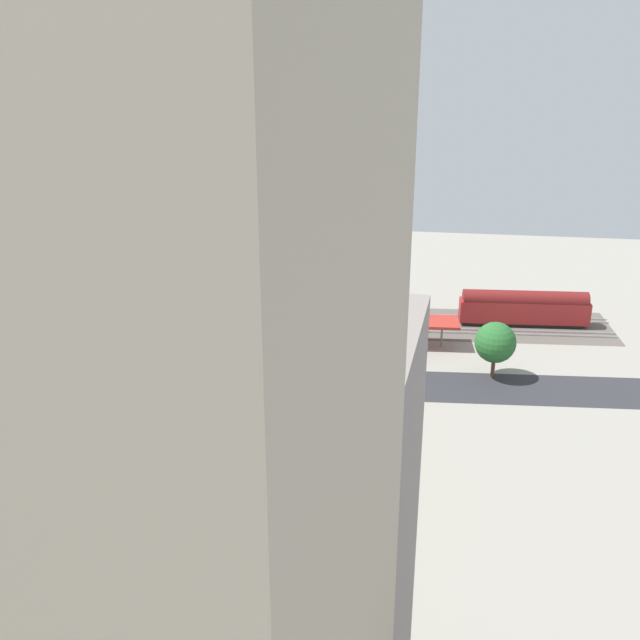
{
  "coord_description": "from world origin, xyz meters",
  "views": [
    {
      "loc": [
        -19.41,
        88.27,
        42.95
      ],
      "look_at": [
        -6.82,
        1.05,
        8.42
      ],
      "focal_mm": 41.2,
      "sensor_mm": 36.0,
      "label": 1
    }
  ],
  "objects_px": {
    "parked_car_0": "(374,397)",
    "box_truck_0": "(256,384)",
    "locomotive": "(376,307)",
    "construction_building": "(61,386)",
    "parked_car_1": "(325,392)",
    "platform_canopy_near": "(297,318)",
    "parked_car_3": "(219,384)",
    "street_tree_0": "(50,317)",
    "street_tree_1": "(370,344)",
    "street_tree_2": "(495,342)",
    "passenger_coach": "(524,307)",
    "traffic_light": "(207,360)",
    "parked_car_2": "(269,386)"
  },
  "relations": [
    {
      "from": "parked_car_0",
      "to": "parked_car_3",
      "type": "bearing_deg",
      "value": -2.16
    },
    {
      "from": "parked_car_2",
      "to": "parked_car_3",
      "type": "relative_size",
      "value": 0.99
    },
    {
      "from": "locomotive",
      "to": "construction_building",
      "type": "bearing_deg",
      "value": 58.27
    },
    {
      "from": "platform_canopy_near",
      "to": "parked_car_1",
      "type": "bearing_deg",
      "value": 110.99
    },
    {
      "from": "passenger_coach",
      "to": "traffic_light",
      "type": "bearing_deg",
      "value": 35.49
    },
    {
      "from": "locomotive",
      "to": "traffic_light",
      "type": "relative_size",
      "value": 1.98
    },
    {
      "from": "parked_car_1",
      "to": "traffic_light",
      "type": "height_order",
      "value": "traffic_light"
    },
    {
      "from": "passenger_coach",
      "to": "street_tree_2",
      "type": "height_order",
      "value": "street_tree_2"
    },
    {
      "from": "platform_canopy_near",
      "to": "box_truck_0",
      "type": "xyz_separation_m",
      "value": [
        2.09,
        17.99,
        -2.14
      ]
    },
    {
      "from": "parked_car_1",
      "to": "box_truck_0",
      "type": "distance_m",
      "value": 8.77
    },
    {
      "from": "platform_canopy_near",
      "to": "box_truck_0",
      "type": "distance_m",
      "value": 18.23
    },
    {
      "from": "box_truck_0",
      "to": "construction_building",
      "type": "bearing_deg",
      "value": 47.35
    },
    {
      "from": "locomotive",
      "to": "box_truck_0",
      "type": "xyz_separation_m",
      "value": [
        12.9,
        29.57,
        -0.31
      ]
    },
    {
      "from": "box_truck_0",
      "to": "street_tree_0",
      "type": "relative_size",
      "value": 1.33
    },
    {
      "from": "construction_building",
      "to": "box_truck_0",
      "type": "bearing_deg",
      "value": -136.55
    },
    {
      "from": "street_tree_1",
      "to": "street_tree_2",
      "type": "distance_m",
      "value": 16.41
    },
    {
      "from": "locomotive",
      "to": "passenger_coach",
      "type": "xyz_separation_m",
      "value": [
        -23.24,
        0.0,
        1.13
      ]
    },
    {
      "from": "parked_car_2",
      "to": "street_tree_0",
      "type": "bearing_deg",
      "value": -14.2
    },
    {
      "from": "locomotive",
      "to": "street_tree_1",
      "type": "relative_size",
      "value": 2.27
    },
    {
      "from": "traffic_light",
      "to": "construction_building",
      "type": "bearing_deg",
      "value": 59.16
    },
    {
      "from": "locomotive",
      "to": "parked_car_1",
      "type": "height_order",
      "value": "locomotive"
    },
    {
      "from": "parked_car_3",
      "to": "street_tree_2",
      "type": "xyz_separation_m",
      "value": [
        -35.32,
        -8.55,
        4.31
      ]
    },
    {
      "from": "platform_canopy_near",
      "to": "traffic_light",
      "type": "height_order",
      "value": "traffic_light"
    },
    {
      "from": "parked_car_0",
      "to": "parked_car_1",
      "type": "relative_size",
      "value": 1.05
    },
    {
      "from": "platform_canopy_near",
      "to": "street_tree_1",
      "type": "bearing_deg",
      "value": 141.37
    },
    {
      "from": "locomotive",
      "to": "construction_building",
      "type": "height_order",
      "value": "construction_building"
    },
    {
      "from": "construction_building",
      "to": "traffic_light",
      "type": "relative_size",
      "value": 5.62
    },
    {
      "from": "parked_car_0",
      "to": "street_tree_2",
      "type": "relative_size",
      "value": 0.58
    },
    {
      "from": "passenger_coach",
      "to": "parked_car_3",
      "type": "xyz_separation_m",
      "value": [
        41.42,
        28.38,
        -2.29
      ]
    },
    {
      "from": "street_tree_0",
      "to": "street_tree_2",
      "type": "height_order",
      "value": "street_tree_2"
    },
    {
      "from": "locomotive",
      "to": "parked_car_1",
      "type": "distance_m",
      "value": 29.14
    },
    {
      "from": "parked_car_0",
      "to": "parked_car_3",
      "type": "xyz_separation_m",
      "value": [
        20.1,
        -0.76,
        0.01
      ]
    },
    {
      "from": "locomotive",
      "to": "street_tree_2",
      "type": "xyz_separation_m",
      "value": [
        -17.13,
        19.83,
        3.15
      ]
    },
    {
      "from": "box_truck_0",
      "to": "street_tree_1",
      "type": "relative_size",
      "value": 1.57
    },
    {
      "from": "street_tree_2",
      "to": "parked_car_0",
      "type": "bearing_deg",
      "value": 31.47
    },
    {
      "from": "traffic_light",
      "to": "street_tree_1",
      "type": "bearing_deg",
      "value": -154.83
    },
    {
      "from": "parked_car_1",
      "to": "parked_car_3",
      "type": "distance_m",
      "value": 13.99
    },
    {
      "from": "platform_canopy_near",
      "to": "parked_car_1",
      "type": "xyz_separation_m",
      "value": [
        -6.61,
        17.23,
        -2.97
      ]
    },
    {
      "from": "parked_car_1",
      "to": "street_tree_0",
      "type": "xyz_separation_m",
      "value": [
        40.94,
        -8.99,
        4.44
      ]
    },
    {
      "from": "street_tree_0",
      "to": "street_tree_1",
      "type": "distance_m",
      "value": 45.93
    },
    {
      "from": "parked_car_1",
      "to": "street_tree_2",
      "type": "distance_m",
      "value": 23.54
    },
    {
      "from": "box_truck_0",
      "to": "traffic_light",
      "type": "xyz_separation_m",
      "value": [
        6.09,
        0.55,
        3.27
      ]
    },
    {
      "from": "parked_car_3",
      "to": "construction_building",
      "type": "distance_m",
      "value": 23.46
    },
    {
      "from": "box_truck_0",
      "to": "parked_car_2",
      "type": "bearing_deg",
      "value": -138.42
    },
    {
      "from": "parked_car_0",
      "to": "street_tree_2",
      "type": "xyz_separation_m",
      "value": [
        -15.21,
        -9.31,
        4.33
      ]
    },
    {
      "from": "parked_car_0",
      "to": "box_truck_0",
      "type": "bearing_deg",
      "value": 1.65
    },
    {
      "from": "passenger_coach",
      "to": "traffic_light",
      "type": "height_order",
      "value": "traffic_light"
    },
    {
      "from": "traffic_light",
      "to": "parked_car_0",
      "type": "bearing_deg",
      "value": -177.32
    },
    {
      "from": "locomotive",
      "to": "parked_car_1",
      "type": "xyz_separation_m",
      "value": [
        4.2,
        28.81,
        -1.15
      ]
    },
    {
      "from": "parked_car_2",
      "to": "parked_car_3",
      "type": "bearing_deg",
      "value": 0.43
    }
  ]
}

